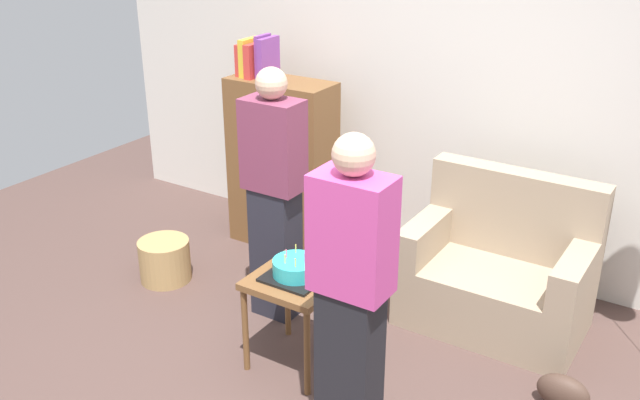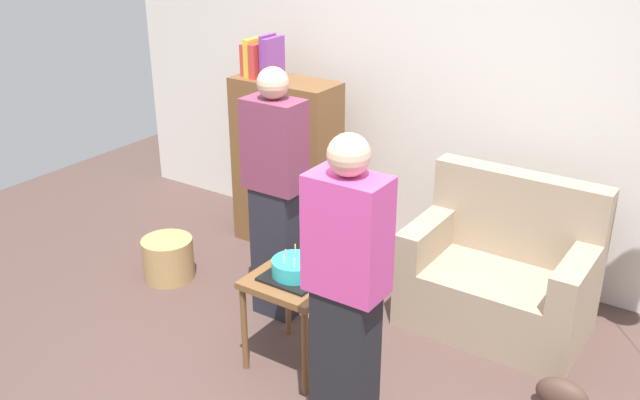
# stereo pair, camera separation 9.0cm
# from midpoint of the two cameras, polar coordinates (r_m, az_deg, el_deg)

# --- Properties ---
(wall_back) EXTENTS (6.00, 0.10, 2.70)m
(wall_back) POSITION_cam_midpoint_polar(r_m,az_deg,el_deg) (5.07, 11.86, 9.26)
(wall_back) COLOR silver
(wall_back) RESTS_ON ground_plane
(couch) EXTENTS (1.10, 0.70, 0.96)m
(couch) POSITION_cam_midpoint_polar(r_m,az_deg,el_deg) (4.64, 14.77, -5.87)
(couch) COLOR gray
(couch) RESTS_ON ground_plane
(bookshelf) EXTENTS (0.80, 0.36, 1.61)m
(bookshelf) POSITION_cam_midpoint_polar(r_m,az_deg,el_deg) (5.40, -2.26, 3.13)
(bookshelf) COLOR brown
(bookshelf) RESTS_ON ground_plane
(side_table) EXTENTS (0.48, 0.48, 0.57)m
(side_table) POSITION_cam_midpoint_polar(r_m,az_deg,el_deg) (4.05, -1.34, -7.21)
(side_table) COLOR brown
(side_table) RESTS_ON ground_plane
(birthday_cake) EXTENTS (0.32, 0.32, 0.17)m
(birthday_cake) POSITION_cam_midpoint_polar(r_m,az_deg,el_deg) (3.98, -1.36, -5.52)
(birthday_cake) COLOR black
(birthday_cake) RESTS_ON side_table
(person_blowing_candles) EXTENTS (0.36, 0.22, 1.63)m
(person_blowing_candles) POSITION_cam_midpoint_polar(r_m,az_deg,el_deg) (4.39, -2.97, 0.40)
(person_blowing_candles) COLOR #23232D
(person_blowing_candles) RESTS_ON ground_plane
(person_holding_cake) EXTENTS (0.36, 0.22, 1.63)m
(person_holding_cake) POSITION_cam_midpoint_polar(r_m,az_deg,el_deg) (3.31, 2.90, -7.91)
(person_holding_cake) COLOR black
(person_holding_cake) RESTS_ON ground_plane
(wicker_basket) EXTENTS (0.36, 0.36, 0.30)m
(wicker_basket) POSITION_cam_midpoint_polar(r_m,az_deg,el_deg) (5.19, -11.55, -4.60)
(wicker_basket) COLOR #A88451
(wicker_basket) RESTS_ON ground_plane
(handbag) EXTENTS (0.28, 0.14, 0.20)m
(handbag) POSITION_cam_midpoint_polar(r_m,az_deg,el_deg) (4.13, 19.38, -14.55)
(handbag) COLOR #473328
(handbag) RESTS_ON ground_plane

